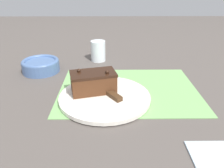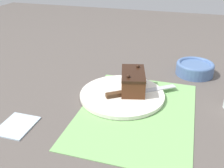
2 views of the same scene
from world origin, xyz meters
name	(u,v)px [view 2 (image 2 of 2)]	position (x,y,z in m)	size (l,w,h in m)	color
ground_plane	(136,113)	(0.00, 0.00, 0.00)	(3.00, 3.00, 0.00)	#544C47
placemat_woven	(136,112)	(0.00, 0.00, 0.00)	(0.46, 0.34, 0.00)	#7AB266
cake_plate	(122,95)	(-0.08, -0.07, 0.01)	(0.28, 0.28, 0.01)	white
chocolate_cake	(133,81)	(-0.11, -0.04, 0.05)	(0.15, 0.11, 0.07)	#512D19
serving_knife	(130,93)	(-0.08, -0.04, 0.02)	(0.16, 0.22, 0.01)	#472D19
small_bowl	(195,68)	(-0.34, 0.16, 0.03)	(0.14, 0.14, 0.05)	#4C6B9E
folded_napkin	(17,125)	(0.16, -0.31, 0.00)	(0.11, 0.09, 0.01)	silver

